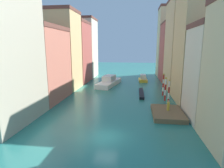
{
  "coord_description": "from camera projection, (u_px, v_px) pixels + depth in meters",
  "views": [
    {
      "loc": [
        3.13,
        -18.39,
        9.65
      ],
      "look_at": [
        -2.18,
        22.07,
        1.5
      ],
      "focal_mm": 29.52,
      "sensor_mm": 36.0,
      "label": 1
    }
  ],
  "objects": [
    {
      "name": "gondola_black",
      "position": [
        141.0,
        93.0,
        38.27
      ],
      "size": [
        0.94,
        8.25,
        0.52
      ],
      "color": "black",
      "rests_on": "ground"
    },
    {
      "name": "building_right_3",
      "position": [
        186.0,
        45.0,
        41.65
      ],
      "size": [
        8.05,
        11.43,
        20.4
      ],
      "color": "#DBB77A",
      "rests_on": "ground"
    },
    {
      "name": "person_on_dock",
      "position": [
        168.0,
        106.0,
        26.69
      ],
      "size": [
        0.36,
        0.36,
        1.48
      ],
      "color": "gold",
      "rests_on": "waterfront_dock"
    },
    {
      "name": "building_left_4",
      "position": [
        83.0,
        48.0,
        60.31
      ],
      "size": [
        8.05,
        8.94,
        18.86
      ],
      "color": "beige",
      "rests_on": "ground"
    },
    {
      "name": "building_right_2",
      "position": [
        202.0,
        45.0,
        31.42
      ],
      "size": [
        8.05,
        9.18,
        19.94
      ],
      "color": "#DBB77A",
      "rests_on": "ground"
    },
    {
      "name": "waterfront_dock",
      "position": [
        167.0,
        113.0,
        26.57
      ],
      "size": [
        4.29,
        6.47,
        0.64
      ],
      "color": "brown",
      "rests_on": "ground"
    },
    {
      "name": "motorboat_0",
      "position": [
        143.0,
        79.0,
        53.28
      ],
      "size": [
        2.46,
        5.29,
        1.95
      ],
      "color": "gold",
      "rests_on": "ground"
    },
    {
      "name": "ground_plane",
      "position": [
        122.0,
        88.0,
        43.99
      ],
      "size": [
        154.0,
        154.0,
        0.0
      ],
      "primitive_type": "plane",
      "color": "#28756B"
    },
    {
      "name": "vaporetto_white",
      "position": [
        109.0,
        82.0,
        47.68
      ],
      "size": [
        5.48,
        12.13,
        2.53
      ],
      "color": "white",
      "rests_on": "ground"
    },
    {
      "name": "building_left_2",
      "position": [
        60.0,
        50.0,
        42.14
      ],
      "size": [
        8.05,
        7.82,
        17.88
      ],
      "color": "#DBB77A",
      "rests_on": "ground"
    },
    {
      "name": "building_right_1",
      "position": [
        222.0,
        73.0,
        23.78
      ],
      "size": [
        8.05,
        7.27,
        12.79
      ],
      "color": "beige",
      "rests_on": "ground"
    },
    {
      "name": "building_right_5",
      "position": [
        170.0,
        42.0,
        61.49
      ],
      "size": [
        8.05,
        7.89,
        22.75
      ],
      "color": "beige",
      "rests_on": "ground"
    },
    {
      "name": "mooring_pole_0",
      "position": [
        169.0,
        92.0,
        31.17
      ],
      "size": [
        0.27,
        0.27,
        4.36
      ],
      "color": "red",
      "rests_on": "ground"
    },
    {
      "name": "building_left_1",
      "position": [
        40.0,
        64.0,
        33.38
      ],
      "size": [
        8.05,
        10.72,
        13.4
      ],
      "color": "#C6705B",
      "rests_on": "ground"
    },
    {
      "name": "building_right_4",
      "position": [
        175.0,
        52.0,
        52.88
      ],
      "size": [
        8.05,
        10.31,
        16.55
      ],
      "color": "#B25147",
      "rests_on": "ground"
    },
    {
      "name": "building_left_3",
      "position": [
        74.0,
        52.0,
        51.24
      ],
      "size": [
        8.05,
        10.05,
        16.63
      ],
      "color": "#B25147",
      "rests_on": "ground"
    },
    {
      "name": "mooring_pole_2",
      "position": [
        163.0,
        84.0,
        37.2
      ],
      "size": [
        0.32,
        0.32,
        4.48
      ],
      "color": "red",
      "rests_on": "ground"
    },
    {
      "name": "mooring_pole_1",
      "position": [
        165.0,
        89.0,
        33.48
      ],
      "size": [
        0.36,
        0.36,
        4.38
      ],
      "color": "red",
      "rests_on": "ground"
    }
  ]
}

